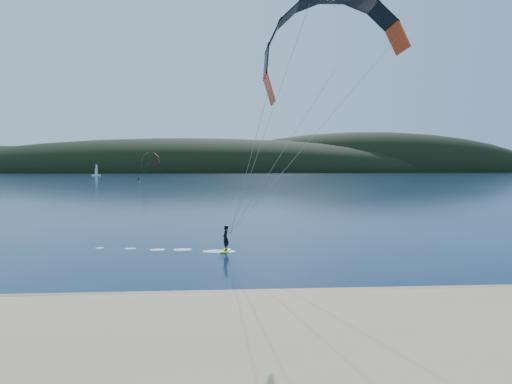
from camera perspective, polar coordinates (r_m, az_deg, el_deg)
ground at (r=18.71m, az=-10.01°, el=-17.19°), size 1800.00×1800.00×0.00m
wet_sand at (r=22.96m, az=-8.81°, el=-13.21°), size 220.00×2.50×0.10m
headland at (r=762.78m, az=-4.10°, el=2.51°), size 1200.00×310.00×140.00m
kitesurfer_near at (r=29.86m, az=9.51°, el=14.54°), size 22.73×9.44×16.80m
kitesurfer_far at (r=220.86m, az=-13.27°, el=3.84°), size 11.49×6.30×12.60m
sailboat at (r=428.90m, az=-19.64°, el=2.08°), size 8.25×5.39×11.51m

